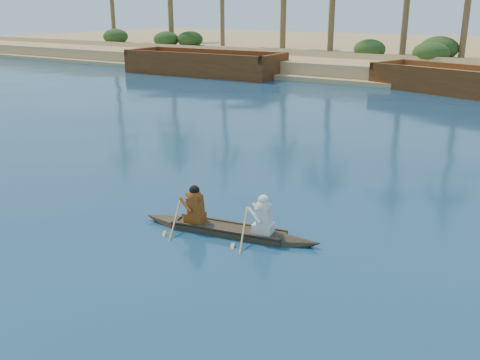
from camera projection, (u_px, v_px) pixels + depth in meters
The scene contains 3 objects.
canoe at pixel (228, 224), 13.01m from camera, with size 4.70×1.46×1.29m.
barge_left at pixel (204, 65), 44.11m from camera, with size 13.53×5.01×2.23m.
barge_mid at pixel (463, 83), 34.19m from camera, with size 12.38×7.16×1.96m.
Camera 1 is at (-0.28, -13.92, 5.27)m, focal length 40.00 mm.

